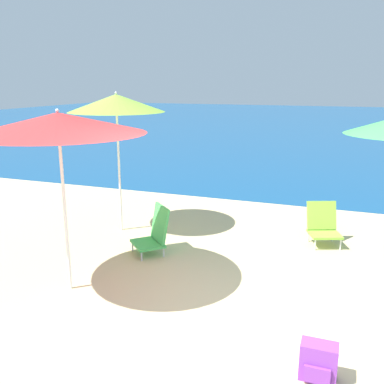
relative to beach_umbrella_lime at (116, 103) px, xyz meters
name	(u,v)px	position (x,y,z in m)	size (l,w,h in m)	color
ground_plane	(231,329)	(2.61, -2.34, -2.15)	(60.00, 60.00, 0.00)	#D1BA89
sea_water	(334,123)	(2.61, 22.54, -2.15)	(60.00, 40.00, 0.01)	navy
beach_umbrella_lime	(116,103)	(0.00, 0.00, 0.00)	(1.57, 1.57, 2.34)	white
beach_umbrella_red	(58,123)	(0.49, -2.15, -0.12)	(2.00, 2.00, 2.20)	white
beach_chair_green	(155,232)	(0.99, -0.75, -1.83)	(0.68, 0.68, 0.72)	silver
beach_chair_lime	(323,225)	(3.31, 0.53, -1.85)	(0.61, 0.63, 0.66)	silver
backpack_purple	(318,362)	(3.50, -2.82, -1.99)	(0.31, 0.21, 0.33)	purple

